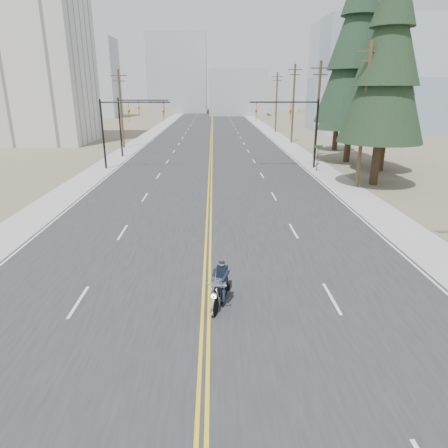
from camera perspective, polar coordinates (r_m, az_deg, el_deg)
ground_plane at (r=12.73m, az=-2.89°, el=-19.79°), size 400.00×400.00×0.00m
road at (r=80.35m, az=-1.75°, el=13.01°), size 20.00×200.00×0.01m
sidewalk_left at (r=81.22m, az=-10.10°, el=12.80°), size 3.00×200.00×0.01m
sidewalk_right at (r=81.12m, az=6.61°, el=12.96°), size 3.00×200.00×0.01m
traffic_mast_left at (r=43.09m, az=-14.41°, el=14.15°), size 7.10×0.26×7.00m
traffic_mast_right at (r=42.94m, az=10.46°, el=14.40°), size 7.10×0.26×7.00m
traffic_mast_far at (r=50.98m, az=-12.82°, el=14.81°), size 6.10×0.26×7.00m
street_sign at (r=41.76m, az=13.24°, el=9.77°), size 0.90×0.06×2.62m
utility_pole_b at (r=35.18m, az=19.38°, el=14.52°), size 2.20×0.30×11.50m
utility_pole_c at (r=49.53m, az=13.24°, el=15.68°), size 2.20×0.30×11.00m
utility_pole_d at (r=64.15m, az=9.87°, el=16.69°), size 2.20×0.30×11.50m
utility_pole_e at (r=80.91m, az=7.50°, el=16.97°), size 2.20×0.30×11.00m
utility_pole_left at (r=59.42m, az=-14.51°, el=15.76°), size 2.20×0.30×10.50m
apartment_block at (r=71.23m, az=-27.12°, el=22.51°), size 18.00×14.00×30.00m
glass_building at (r=86.03m, az=21.32°, el=18.87°), size 24.00×16.00×20.00m
haze_bldg_a at (r=129.90m, az=-18.30°, el=19.16°), size 14.00×12.00×22.00m
haze_bldg_b at (r=135.18m, az=1.88°, el=18.27°), size 18.00×14.00×14.00m
haze_bldg_c at (r=126.35m, az=17.75°, el=18.33°), size 16.00×12.00×18.00m
haze_bldg_d at (r=150.56m, az=-6.59°, el=20.49°), size 20.00×15.00×26.00m
haze_bldg_e at (r=161.86m, az=7.67°, el=17.84°), size 14.00×14.00×12.00m
haze_bldg_f at (r=148.74m, az=-22.32°, el=17.39°), size 12.00×12.00×16.00m
motorcyclist at (r=15.38m, az=-0.58°, el=-8.62°), size 1.50×2.37×1.72m
conifer_near at (r=36.75m, az=22.49°, el=21.49°), size 6.94×6.94×18.38m
conifer_mid at (r=43.63m, az=22.83°, el=19.45°), size 6.23×6.23×16.62m
conifer_tall at (r=48.27m, az=18.60°, el=23.60°), size 8.02×8.02×22.29m
conifer_far at (r=57.32m, az=16.19°, el=17.99°), size 5.16×5.16×13.81m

